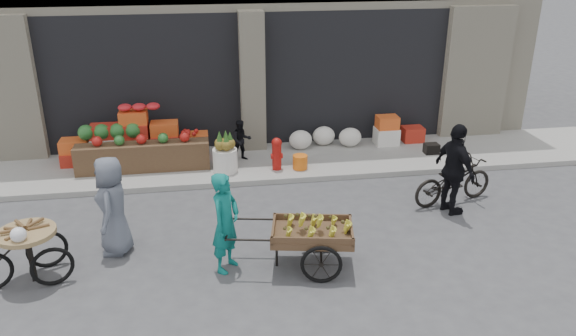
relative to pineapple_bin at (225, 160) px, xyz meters
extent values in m
plane|color=#424244|center=(0.75, -3.60, -0.37)|extent=(80.00, 80.00, 0.00)
cube|color=gray|center=(0.75, 0.50, -0.31)|extent=(18.00, 2.20, 0.12)
cube|color=black|center=(-1.73, 2.40, 1.30)|extent=(4.40, 1.60, 3.10)
cube|color=black|center=(3.23, 2.40, 1.30)|extent=(4.40, 1.60, 3.10)
cube|color=beige|center=(0.75, 1.55, 1.30)|extent=(0.55, 0.80, 3.22)
cube|color=brown|center=(-1.73, 0.35, 0.05)|extent=(2.80, 0.45, 0.60)
sphere|color=#1E5923|center=(-2.42, 0.85, 0.49)|extent=(0.34, 0.34, 0.34)
cylinder|color=silver|center=(0.00, 0.00, 0.00)|extent=(0.52, 0.52, 0.50)
cylinder|color=#A5140F|center=(1.10, -0.05, 0.03)|extent=(0.20, 0.20, 0.56)
sphere|color=#A5140F|center=(1.10, -0.05, 0.35)|extent=(0.22, 0.22, 0.22)
cylinder|color=orange|center=(1.60, -0.10, -0.10)|extent=(0.32, 0.32, 0.30)
ellipsoid|color=silver|center=(2.42, 1.10, -0.03)|extent=(1.70, 0.60, 0.44)
imported|color=black|center=(0.40, 0.60, 0.21)|extent=(0.51, 0.43, 0.93)
cube|color=brown|center=(1.13, -3.78, 0.20)|extent=(1.37, 1.03, 0.11)
torus|color=black|center=(1.18, -4.24, -0.06)|extent=(0.62, 0.17, 0.62)
torus|color=black|center=(1.35, -3.37, -0.06)|extent=(0.62, 0.17, 0.62)
cylinder|color=black|center=(0.59, -3.67, -0.11)|extent=(0.04, 0.04, 0.51)
imported|color=#0E6B64|center=(-0.17, -3.62, 0.43)|extent=(0.64, 0.70, 1.59)
cylinder|color=#9E7F51|center=(-3.05, -3.49, 0.43)|extent=(1.08, 1.08, 0.07)
cube|color=black|center=(-3.05, -3.49, 0.03)|extent=(0.10, 0.10, 0.80)
torus|color=black|center=(-2.72, -3.67, -0.06)|extent=(0.60, 0.27, 0.62)
torus|color=black|center=(-2.91, -3.14, -0.06)|extent=(0.60, 0.27, 0.62)
imported|color=slate|center=(-1.91, -2.81, 0.45)|extent=(0.57, 0.83, 1.64)
imported|color=black|center=(4.24, -1.95, 0.08)|extent=(1.81, 1.00, 0.90)
imported|color=black|center=(4.04, -2.35, 0.49)|extent=(0.65, 1.08, 1.72)
camera|label=1|loc=(-0.41, -11.14, 4.41)|focal=35.00mm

